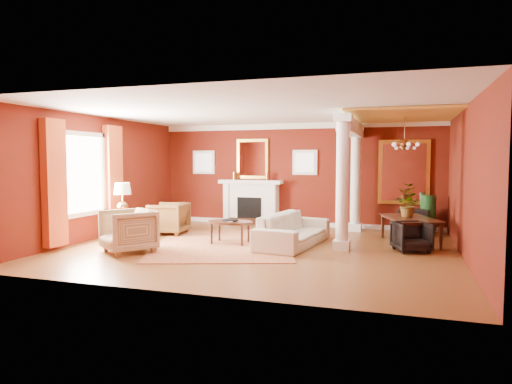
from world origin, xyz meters
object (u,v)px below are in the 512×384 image
(armchair_leopard, at_px, (169,217))
(coffee_table, at_px, (230,223))
(side_table, at_px, (123,202))
(armchair_stripe, at_px, (128,229))
(dining_table, at_px, (411,223))
(sofa, at_px, (293,224))

(armchair_leopard, height_order, coffee_table, armchair_leopard)
(coffee_table, xyz_separation_m, side_table, (-2.55, -0.32, 0.42))
(armchair_stripe, height_order, dining_table, armchair_stripe)
(sofa, distance_m, coffee_table, 1.40)
(sofa, relative_size, armchair_stripe, 2.50)
(armchair_leopard, bearing_deg, side_table, -34.03)
(armchair_stripe, bearing_deg, coffee_table, 79.42)
(armchair_stripe, height_order, coffee_table, armchair_stripe)
(armchair_leopard, relative_size, dining_table, 0.53)
(coffee_table, bearing_deg, sofa, 8.99)
(armchair_stripe, relative_size, coffee_table, 0.95)
(sofa, bearing_deg, coffee_table, 106.64)
(armchair_leopard, xyz_separation_m, coffee_table, (1.96, -0.77, 0.03))
(coffee_table, bearing_deg, armchair_leopard, 158.55)
(armchair_leopard, relative_size, armchair_stripe, 0.91)
(sofa, bearing_deg, dining_table, -58.23)
(side_table, xyz_separation_m, dining_table, (6.39, 1.64, -0.42))
(sofa, xyz_separation_m, dining_table, (2.45, 1.10, -0.01))
(armchair_leopard, height_order, side_table, side_table)
(sofa, xyz_separation_m, armchair_leopard, (-3.35, 0.55, -0.03))
(armchair_leopard, distance_m, dining_table, 5.83)
(sofa, xyz_separation_m, armchair_stripe, (-3.01, -1.73, 0.01))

